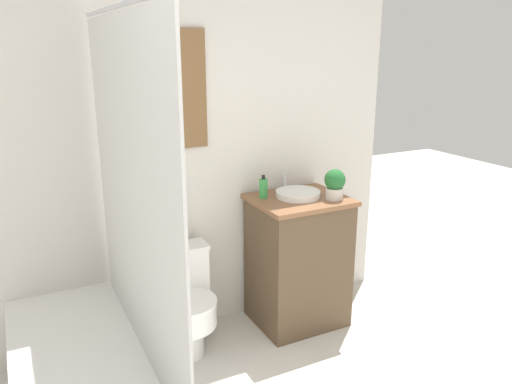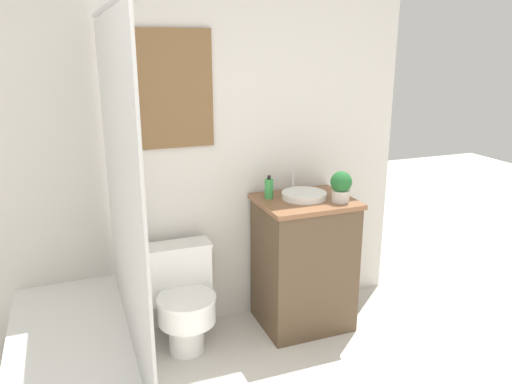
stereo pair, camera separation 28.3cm
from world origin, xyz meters
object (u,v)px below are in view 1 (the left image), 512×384
Objects in this scene: sink at (298,194)px; soap_bottle at (263,188)px; potted_plant at (335,183)px; toilet at (181,300)px.

sink is 2.16× the size of soap_bottle.
soap_bottle is at bearing 158.65° from sink.
soap_bottle is 0.45m from potted_plant.
soap_bottle is at bearing 149.90° from potted_plant.
toilet is 0.99m from sink.
toilet is 1.19m from potted_plant.
potted_plant reaches higher than sink.
toilet is 0.86m from soap_bottle.
sink is 1.67× the size of potted_plant.
toilet is at bearing 179.90° from sink.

